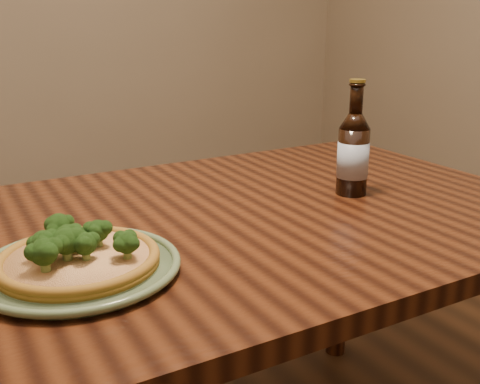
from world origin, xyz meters
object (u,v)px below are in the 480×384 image
table (187,264)px  plate (79,267)px  beer_bottle (353,153)px  pizza (77,256)px

table → plate: (-0.24, -0.13, 0.10)m
plate → beer_bottle: 0.67m
plate → beer_bottle: (0.66, 0.12, 0.09)m
pizza → beer_bottle: beer_bottle is taller
table → beer_bottle: 0.45m
table → pizza: 0.30m
plate → beer_bottle: bearing=10.0°
table → beer_bottle: bearing=-2.4°
pizza → beer_bottle: bearing=9.9°
table → pizza: bearing=-151.9°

